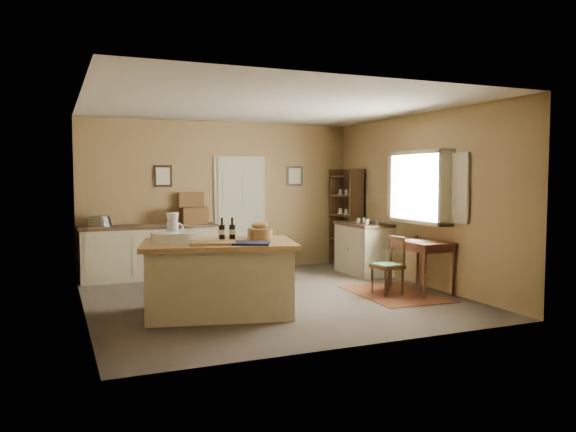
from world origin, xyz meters
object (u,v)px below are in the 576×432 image
at_px(sideboard, 150,250).
at_px(shelving_unit, 348,218).
at_px(work_island, 218,275).
at_px(writing_desk, 421,247).
at_px(desk_chair, 387,266).
at_px(right_cabinet, 364,248).

relative_size(sideboard, shelving_unit, 1.22).
xyz_separation_m(work_island, writing_desk, (3.15, 0.13, 0.19)).
bearing_deg(work_island, writing_desk, 15.74).
distance_m(sideboard, desk_chair, 4.00).
bearing_deg(shelving_unit, sideboard, 176.90).
relative_size(sideboard, desk_chair, 2.75).
distance_m(work_island, desk_chair, 2.59).
relative_size(writing_desk, shelving_unit, 0.51).
height_order(writing_desk, shelving_unit, shelving_unit).
distance_m(writing_desk, shelving_unit, 2.52).
distance_m(sideboard, right_cabinet, 3.69).
xyz_separation_m(sideboard, right_cabinet, (3.54, -1.04, -0.02)).
bearing_deg(writing_desk, shelving_unit, 86.59).
bearing_deg(right_cabinet, work_island, -150.30).
bearing_deg(shelving_unit, writing_desk, -93.41).
height_order(desk_chair, right_cabinet, right_cabinet).
relative_size(writing_desk, desk_chair, 1.15).
xyz_separation_m(writing_desk, right_cabinet, (-0.00, 1.66, -0.21)).
bearing_deg(desk_chair, sideboard, 131.76).
distance_m(work_island, right_cabinet, 3.63).
relative_size(work_island, writing_desk, 2.23).
distance_m(right_cabinet, shelving_unit, 0.97).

